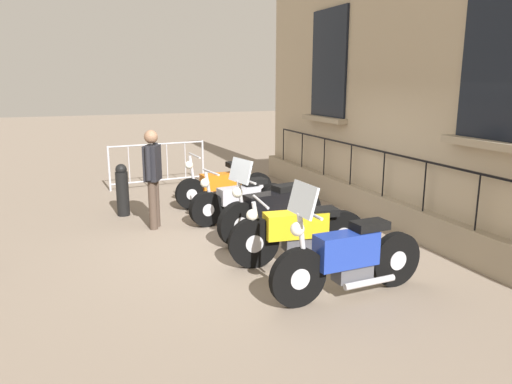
# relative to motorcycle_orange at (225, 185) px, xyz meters

# --- Properties ---
(ground_plane) EXTENTS (60.00, 60.00, 0.00)m
(ground_plane) POSITION_rel_motorcycle_orange_xyz_m (0.21, 2.33, -0.42)
(ground_plane) COLOR gray
(building_facade) EXTENTS (0.82, 10.05, 6.47)m
(building_facade) POSITION_rel_motorcycle_orange_xyz_m (-2.56, 2.33, 2.73)
(building_facade) COLOR tan
(building_facade) RESTS_ON ground_plane
(motorcycle_orange) EXTENTS (2.08, 0.67, 1.09)m
(motorcycle_orange) POSITION_rel_motorcycle_orange_xyz_m (0.00, 0.00, 0.00)
(motorcycle_orange) COLOR black
(motorcycle_orange) RESTS_ON ground_plane
(motorcycle_silver) EXTENTS (2.00, 0.62, 0.98)m
(motorcycle_silver) POSITION_rel_motorcycle_orange_xyz_m (0.07, 1.18, -0.04)
(motorcycle_silver) COLOR black
(motorcycle_silver) RESTS_ON ground_plane
(motorcycle_black) EXTENTS (1.95, 0.70, 1.36)m
(motorcycle_black) POSITION_rel_motorcycle_orange_xyz_m (-0.04, 2.34, 0.05)
(motorcycle_black) COLOR black
(motorcycle_black) RESTS_ON ground_plane
(motorcycle_yellow) EXTENTS (2.01, 0.70, 0.94)m
(motorcycle_yellow) POSITION_rel_motorcycle_orange_xyz_m (0.01, 3.44, 0.03)
(motorcycle_yellow) COLOR black
(motorcycle_yellow) RESTS_ON ground_plane
(motorcycle_blue) EXTENTS (2.07, 0.61, 1.43)m
(motorcycle_blue) POSITION_rel_motorcycle_orange_xyz_m (-0.05, 4.62, 0.06)
(motorcycle_blue) COLOR black
(motorcycle_blue) RESTS_ON ground_plane
(crowd_barrier) EXTENTS (2.33, 0.29, 1.05)m
(crowd_barrier) POSITION_rel_motorcycle_orange_xyz_m (0.94, -2.31, 0.15)
(crowd_barrier) COLOR #B7B7BF
(crowd_barrier) RESTS_ON ground_plane
(bollard) EXTENTS (0.23, 0.23, 0.99)m
(bollard) POSITION_rel_motorcycle_orange_xyz_m (2.02, 0.03, 0.08)
(bollard) COLOR black
(bollard) RESTS_ON ground_plane
(pedestrian_standing) EXTENTS (0.36, 0.48, 1.70)m
(pedestrian_standing) POSITION_rel_motorcycle_orange_xyz_m (1.60, 1.04, 0.55)
(pedestrian_standing) COLOR #47382D
(pedestrian_standing) RESTS_ON ground_plane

